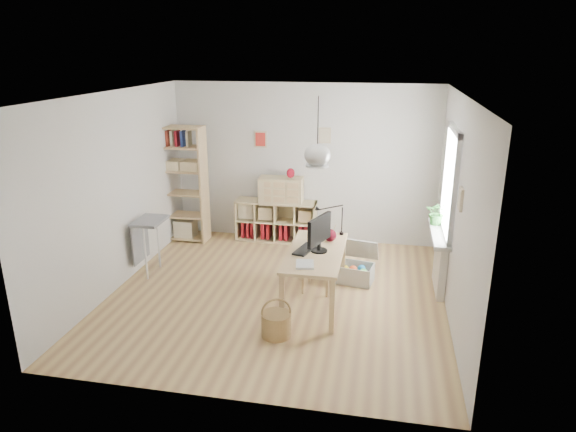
% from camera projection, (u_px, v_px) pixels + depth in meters
% --- Properties ---
extents(ground, '(4.50, 4.50, 0.00)m').
position_uv_depth(ground, '(277.00, 295.00, 7.06)').
color(ground, tan).
rests_on(ground, ground).
extents(room_shell, '(4.50, 4.50, 4.50)m').
position_uv_depth(room_shell, '(317.00, 155.00, 6.20)').
color(room_shell, silver).
rests_on(room_shell, ground).
extents(window_unit, '(0.07, 1.16, 1.46)m').
position_uv_depth(window_unit, '(451.00, 183.00, 6.73)').
color(window_unit, white).
rests_on(window_unit, ground).
extents(radiator, '(0.10, 0.80, 0.80)m').
position_uv_depth(radiator, '(440.00, 263.00, 7.10)').
color(radiator, silver).
rests_on(radiator, ground).
extents(windowsill, '(0.22, 1.20, 0.06)m').
position_uv_depth(windowsill, '(439.00, 233.00, 6.97)').
color(windowsill, silver).
rests_on(windowsill, radiator).
extents(desk, '(0.70, 1.50, 0.75)m').
position_uv_depth(desk, '(316.00, 258.00, 6.62)').
color(desk, tan).
rests_on(desk, ground).
extents(cube_shelf, '(1.40, 0.38, 0.72)m').
position_uv_depth(cube_shelf, '(275.00, 223.00, 8.99)').
color(cube_shelf, tan).
rests_on(cube_shelf, ground).
extents(tall_bookshelf, '(0.80, 0.38, 2.00)m').
position_uv_depth(tall_bookshelf, '(182.00, 180.00, 8.77)').
color(tall_bookshelf, tan).
rests_on(tall_bookshelf, ground).
extents(side_table, '(0.40, 0.55, 0.85)m').
position_uv_depth(side_table, '(146.00, 231.00, 7.55)').
color(side_table, gray).
rests_on(side_table, ground).
extents(chair, '(0.44, 0.44, 0.81)m').
position_uv_depth(chair, '(319.00, 258.00, 7.11)').
color(chair, gray).
rests_on(chair, ground).
extents(wicker_basket, '(0.35, 0.35, 0.49)m').
position_uv_depth(wicker_basket, '(276.00, 324.00, 6.01)').
color(wicker_basket, '#9F7C47').
rests_on(wicker_basket, ground).
extents(storage_chest, '(0.62, 0.67, 0.56)m').
position_uv_depth(storage_chest, '(356.00, 269.00, 7.44)').
color(storage_chest, silver).
rests_on(storage_chest, ground).
extents(monitor, '(0.23, 0.52, 0.47)m').
position_uv_depth(monitor, '(319.00, 232.00, 6.50)').
color(monitor, black).
rests_on(monitor, desk).
extents(keyboard, '(0.28, 0.48, 0.02)m').
position_uv_depth(keyboard, '(305.00, 249.00, 6.61)').
color(keyboard, black).
rests_on(keyboard, desk).
extents(task_lamp, '(0.40, 0.15, 0.42)m').
position_uv_depth(task_lamp, '(328.00, 215.00, 7.06)').
color(task_lamp, black).
rests_on(task_lamp, desk).
extents(yarn_ball, '(0.17, 0.17, 0.17)m').
position_uv_depth(yarn_ball, '(330.00, 235.00, 6.89)').
color(yarn_ball, '#4D0A12').
rests_on(yarn_ball, desk).
extents(paper_tray, '(0.25, 0.30, 0.03)m').
position_uv_depth(paper_tray, '(305.00, 264.00, 6.15)').
color(paper_tray, silver).
rests_on(paper_tray, desk).
extents(drawer_chest, '(0.75, 0.37, 0.42)m').
position_uv_depth(drawer_chest, '(281.00, 190.00, 8.74)').
color(drawer_chest, tan).
rests_on(drawer_chest, cube_shelf).
extents(red_vase, '(0.14, 0.14, 0.17)m').
position_uv_depth(red_vase, '(291.00, 173.00, 8.61)').
color(red_vase, maroon).
rests_on(red_vase, drawer_chest).
extents(potted_plant, '(0.36, 0.32, 0.34)m').
position_uv_depth(potted_plant, '(437.00, 213.00, 7.19)').
color(potted_plant, '#286526').
rests_on(potted_plant, windowsill).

